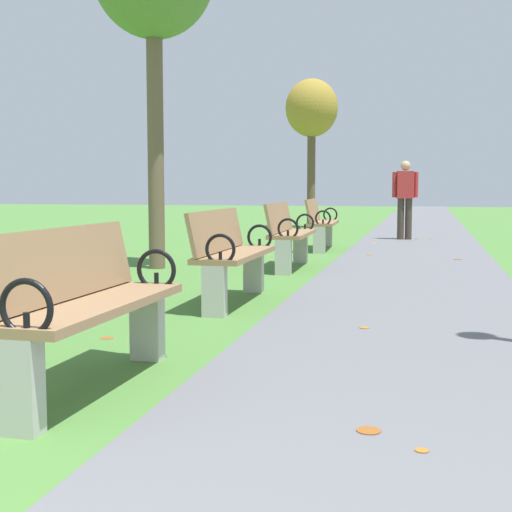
{
  "coord_description": "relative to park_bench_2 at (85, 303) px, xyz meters",
  "views": [
    {
      "loc": [
        1.32,
        -0.38,
        1.13
      ],
      "look_at": [
        -0.05,
        5.46,
        0.55
      ],
      "focal_mm": 51.06,
      "sensor_mm": 36.0,
      "label": 1
    }
  ],
  "objects": [
    {
      "name": "scattered_leaves",
      "position": [
        0.45,
        5.63,
        -0.47
      ],
      "size": [
        4.7,
        15.26,
        0.02
      ],
      "color": "#BC842D",
      "rests_on": "ground"
    },
    {
      "name": "paved_walkway",
      "position": [
        1.67,
        14.74,
        -0.48
      ],
      "size": [
        2.33,
        44.0,
        0.02
      ],
      "primitive_type": "cube",
      "color": "slate",
      "rests_on": "ground"
    },
    {
      "name": "park_bench_2",
      "position": [
        0.0,
        0.0,
        0.0
      ],
      "size": [
        0.5,
        1.61,
        0.9
      ],
      "color": "#93704C",
      "rests_on": "ground"
    },
    {
      "name": "pedestrian_walking",
      "position": [
        1.39,
        11.73,
        0.44
      ],
      "size": [
        0.53,
        0.26,
        1.62
      ],
      "color": "#3D3328",
      "rests_on": "paved_walkway"
    },
    {
      "name": "tree_4",
      "position": [
        -1.2,
        15.72,
        2.62
      ],
      "size": [
        1.39,
        1.39,
        3.95
      ],
      "color": "brown",
      "rests_on": "ground"
    },
    {
      "name": "park_bench_4",
      "position": [
        0.0,
        6.1,
        0.0
      ],
      "size": [
        0.51,
        1.61,
        0.9
      ],
      "color": "#93704C",
      "rests_on": "ground"
    },
    {
      "name": "park_bench_5",
      "position": [
        0.0,
        9.14,
        0.0
      ],
      "size": [
        0.55,
        1.62,
        0.9
      ],
      "color": "#93704C",
      "rests_on": "ground"
    },
    {
      "name": "park_bench_3",
      "position": [
        -0.0,
        3.07,
        0.0
      ],
      "size": [
        0.48,
        1.6,
        0.9
      ],
      "color": "#93704C",
      "rests_on": "ground"
    }
  ]
}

